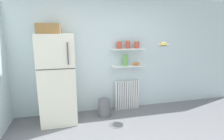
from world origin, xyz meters
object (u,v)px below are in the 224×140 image
(trash_bin, at_px, (104,108))
(vase, at_px, (125,60))
(storage_jar_0, at_px, (119,45))
(storage_jar_2, at_px, (137,45))
(radiator, at_px, (127,95))
(storage_jar_1, at_px, (128,44))
(shelf_bowl, at_px, (136,64))
(refrigerator, at_px, (58,77))
(hanging_fruit_basket, at_px, (163,45))

(trash_bin, bearing_deg, vase, 22.50)
(storage_jar_0, relative_size, storage_jar_2, 1.02)
(radiator, xyz_separation_m, storage_jar_0, (-0.21, -0.03, 1.20))
(storage_jar_0, xyz_separation_m, storage_jar_1, (0.21, 0.00, 0.01))
(shelf_bowl, bearing_deg, radiator, 172.03)
(radiator, relative_size, storage_jar_1, 3.82)
(refrigerator, distance_m, shelf_bowl, 1.79)
(refrigerator, xyz_separation_m, vase, (1.49, 0.22, 0.26))
(trash_bin, xyz_separation_m, hanging_fruit_basket, (1.29, -0.12, 1.37))
(storage_jar_0, distance_m, trash_bin, 1.43)
(storage_jar_1, bearing_deg, radiator, 90.00)
(storage_jar_0, xyz_separation_m, hanging_fruit_basket, (0.89, -0.34, 0.01))
(vase, xyz_separation_m, trash_bin, (-0.54, -0.22, -1.01))
(radiator, distance_m, vase, 0.85)
(vase, height_order, trash_bin, vase)
(shelf_bowl, bearing_deg, trash_bin, -164.67)
(storage_jar_0, distance_m, storage_jar_2, 0.42)
(storage_jar_2, bearing_deg, shelf_bowl, 0.00)
(refrigerator, bearing_deg, storage_jar_2, 7.05)
(storage_jar_1, bearing_deg, hanging_fruit_basket, -26.65)
(radiator, relative_size, shelf_bowl, 4.74)
(refrigerator, relative_size, hanging_fruit_basket, 7.25)
(refrigerator, relative_size, shelf_bowl, 13.52)
(storage_jar_2, xyz_separation_m, shelf_bowl, (0.01, 0.00, -0.44))
(refrigerator, height_order, radiator, refrigerator)
(shelf_bowl, bearing_deg, storage_jar_1, 180.00)
(storage_jar_1, height_order, trash_bin, storage_jar_1)
(radiator, relative_size, storage_jar_2, 4.13)
(storage_jar_0, bearing_deg, storage_jar_1, 0.00)
(storage_jar_1, relative_size, shelf_bowl, 1.24)
(trash_bin, bearing_deg, radiator, 22.86)
(storage_jar_0, bearing_deg, radiator, 8.18)
(storage_jar_1, bearing_deg, vase, 180.00)
(trash_bin, bearing_deg, storage_jar_2, 15.43)
(shelf_bowl, bearing_deg, hanging_fruit_basket, -36.16)
(storage_jar_1, xyz_separation_m, trash_bin, (-0.60, -0.22, -1.37))
(radiator, bearing_deg, vase, -154.14)
(trash_bin, height_order, hanging_fruit_basket, hanging_fruit_basket)
(vase, distance_m, shelf_bowl, 0.29)
(storage_jar_1, relative_size, vase, 0.74)
(radiator, bearing_deg, trash_bin, -157.14)
(radiator, height_order, shelf_bowl, shelf_bowl)
(vase, bearing_deg, radiator, 25.86)
(storage_jar_0, bearing_deg, storage_jar_2, 0.00)
(refrigerator, relative_size, vase, 8.03)
(storage_jar_1, xyz_separation_m, shelf_bowl, (0.21, 0.00, -0.45))
(trash_bin, bearing_deg, storage_jar_1, 20.39)
(storage_jar_1, xyz_separation_m, hanging_fruit_basket, (0.68, -0.34, 0.01))
(storage_jar_0, distance_m, hanging_fruit_basket, 0.96)
(storage_jar_0, distance_m, vase, 0.38)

